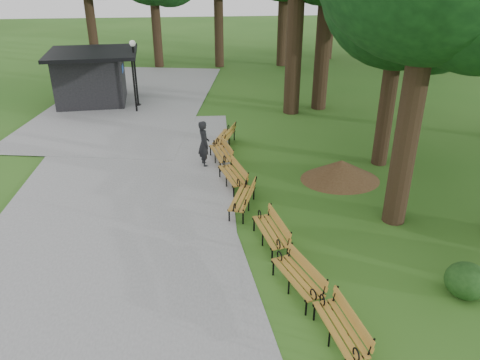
{
  "coord_description": "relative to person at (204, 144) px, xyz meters",
  "views": [
    {
      "loc": [
        -1.18,
        -12.07,
        7.68
      ],
      "look_at": [
        0.07,
        1.27,
        1.1
      ],
      "focal_mm": 35.43,
      "sensor_mm": 36.0,
      "label": 1
    }
  ],
  "objects": [
    {
      "name": "bench_6",
      "position": [
        0.9,
        1.91,
        -0.47
      ],
      "size": [
        1.25,
        2.0,
        0.88
      ],
      "primitive_type": null,
      "rotation": [
        0.0,
        0.0,
        -1.92
      ],
      "color": "#AF7828",
      "rests_on": "ground"
    },
    {
      "name": "bench_5",
      "position": [
        0.64,
        0.12,
        -0.47
      ],
      "size": [
        0.99,
        1.99,
        0.88
      ],
      "primitive_type": null,
      "rotation": [
        0.0,
        0.0,
        -1.38
      ],
      "color": "#AF7828",
      "rests_on": "ground"
    },
    {
      "name": "bench_0",
      "position": [
        2.62,
        -9.63,
        -0.47
      ],
      "size": [
        0.94,
        1.98,
        0.88
      ],
      "primitive_type": null,
      "rotation": [
        0.0,
        0.0,
        -1.41
      ],
      "color": "#AF7828",
      "rests_on": "ground"
    },
    {
      "name": "bench_4",
      "position": [
        0.94,
        -1.93,
        -0.47
      ],
      "size": [
        1.07,
        2.0,
        0.88
      ],
      "primitive_type": null,
      "rotation": [
        0.0,
        0.0,
        -1.33
      ],
      "color": "#AF7828",
      "rests_on": "ground"
    },
    {
      "name": "bench_2",
      "position": [
        1.72,
        -5.71,
        -0.47
      ],
      "size": [
        0.98,
        1.98,
        0.88
      ],
      "primitive_type": null,
      "rotation": [
        0.0,
        0.0,
        -1.39
      ],
      "color": "#AF7828",
      "rests_on": "ground"
    },
    {
      "name": "bench_3",
      "position": [
        1.12,
        -3.67,
        -0.47
      ],
      "size": [
        1.21,
        2.0,
        0.88
      ],
      "primitive_type": null,
      "rotation": [
        0.0,
        0.0,
        -1.89
      ],
      "color": "#AF7828",
      "rests_on": "ground"
    },
    {
      "name": "bench_1",
      "position": [
        2.07,
        -7.84,
        -0.47
      ],
      "size": [
        1.21,
        2.0,
        0.88
      ],
      "primitive_type": null,
      "rotation": [
        0.0,
        0.0,
        -1.25
      ],
      "color": "#AF7828",
      "rests_on": "ground"
    },
    {
      "name": "shrub_2",
      "position": [
        6.13,
        -8.35,
        -0.91
      ],
      "size": [
        1.03,
        1.03,
        0.88
      ],
      "primitive_type": "ellipsoid",
      "color": "#193D14",
      "rests_on": "ground"
    },
    {
      "name": "ground",
      "position": [
        0.99,
        -4.93,
        -0.91
      ],
      "size": [
        100.0,
        100.0,
        0.0
      ],
      "primitive_type": "plane",
      "color": "#2B5D1A",
      "rests_on": "ground"
    },
    {
      "name": "person",
      "position": [
        0.0,
        0.0,
        0.0
      ],
      "size": [
        0.59,
        0.75,
        1.82
      ],
      "primitive_type": "imported",
      "rotation": [
        0.0,
        0.0,
        1.82
      ],
      "color": "black",
      "rests_on": "ground"
    },
    {
      "name": "kiosk",
      "position": [
        -5.85,
        8.87,
        0.51
      ],
      "size": [
        4.83,
        4.28,
        2.84
      ],
      "primitive_type": null,
      "rotation": [
        0.0,
        0.0,
        0.08
      ],
      "color": "black",
      "rests_on": "ground"
    },
    {
      "name": "dirt_mound",
      "position": [
        4.93,
        -1.75,
        -0.52
      ],
      "size": [
        2.43,
        2.43,
        0.78
      ],
      "primitive_type": "cone",
      "color": "#47301C",
      "rests_on": "ground"
    },
    {
      "name": "lamp_post",
      "position": [
        -3.36,
        8.14,
        1.55
      ],
      "size": [
        0.32,
        0.32,
        3.47
      ],
      "color": "black",
      "rests_on": "ground"
    },
    {
      "name": "path",
      "position": [
        -3.01,
        -1.93,
        -0.88
      ],
      "size": [
        12.0,
        38.0,
        0.06
      ],
      "primitive_type": "cube",
      "color": "gray",
      "rests_on": "ground"
    }
  ]
}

